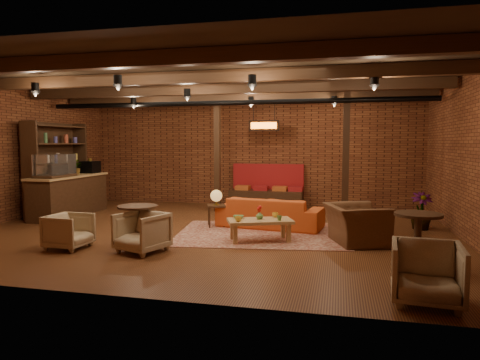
% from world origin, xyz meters
% --- Properties ---
extents(floor, '(10.00, 10.00, 0.00)m').
position_xyz_m(floor, '(0.00, 0.00, 0.00)').
color(floor, '#36180D').
rests_on(floor, ground).
extents(ceiling, '(10.00, 8.00, 0.02)m').
position_xyz_m(ceiling, '(0.00, 0.00, 3.20)').
color(ceiling, black).
rests_on(ceiling, wall_back).
extents(wall_back, '(10.00, 0.02, 3.20)m').
position_xyz_m(wall_back, '(0.00, 4.00, 1.60)').
color(wall_back, brown).
rests_on(wall_back, ground).
extents(wall_front, '(10.00, 0.02, 3.20)m').
position_xyz_m(wall_front, '(0.00, -4.00, 1.60)').
color(wall_front, brown).
rests_on(wall_front, ground).
extents(wall_left, '(0.02, 8.00, 3.20)m').
position_xyz_m(wall_left, '(-5.00, 0.00, 1.60)').
color(wall_left, brown).
rests_on(wall_left, ground).
extents(wall_right, '(0.02, 8.00, 3.20)m').
position_xyz_m(wall_right, '(5.00, 0.00, 1.60)').
color(wall_right, brown).
rests_on(wall_right, ground).
extents(ceiling_beams, '(9.80, 6.40, 0.22)m').
position_xyz_m(ceiling_beams, '(0.00, 0.00, 3.08)').
color(ceiling_beams, black).
rests_on(ceiling_beams, ceiling).
extents(ceiling_pipe, '(9.60, 0.12, 0.12)m').
position_xyz_m(ceiling_pipe, '(0.00, 1.60, 2.85)').
color(ceiling_pipe, black).
rests_on(ceiling_pipe, ceiling).
extents(post_left, '(0.16, 0.16, 3.20)m').
position_xyz_m(post_left, '(-0.60, 2.60, 1.60)').
color(post_left, black).
rests_on(post_left, ground).
extents(post_right, '(0.16, 0.16, 3.20)m').
position_xyz_m(post_right, '(2.80, 2.00, 1.60)').
color(post_right, black).
rests_on(post_right, ground).
extents(service_counter, '(0.80, 2.50, 1.60)m').
position_xyz_m(service_counter, '(-4.10, 1.00, 0.80)').
color(service_counter, black).
rests_on(service_counter, ground).
extents(plant_counter, '(0.35, 0.39, 0.30)m').
position_xyz_m(plant_counter, '(-4.00, 1.20, 1.22)').
color(plant_counter, '#337F33').
rests_on(plant_counter, service_counter).
extents(shelving_hutch, '(0.52, 2.00, 2.40)m').
position_xyz_m(shelving_hutch, '(-4.50, 1.10, 1.20)').
color(shelving_hutch, black).
rests_on(shelving_hutch, ground).
extents(banquette, '(2.10, 0.70, 1.00)m').
position_xyz_m(banquette, '(0.60, 3.55, 0.50)').
color(banquette, maroon).
rests_on(banquette, ground).
extents(service_sign, '(0.86, 0.06, 0.30)m').
position_xyz_m(service_sign, '(0.60, 3.10, 2.35)').
color(service_sign, orange).
rests_on(service_sign, ceiling).
extents(ceiling_spotlights, '(6.40, 4.40, 0.28)m').
position_xyz_m(ceiling_spotlights, '(0.00, 0.00, 2.86)').
color(ceiling_spotlights, black).
rests_on(ceiling_spotlights, ceiling).
extents(rug, '(3.69, 3.01, 0.01)m').
position_xyz_m(rug, '(1.10, -0.07, 0.01)').
color(rug, maroon).
rests_on(rug, floor).
extents(sofa, '(2.40, 1.23, 0.67)m').
position_xyz_m(sofa, '(1.17, 0.65, 0.33)').
color(sofa, '#C0491A').
rests_on(sofa, floor).
extents(coffee_table, '(1.35, 1.00, 0.67)m').
position_xyz_m(coffee_table, '(1.18, -0.70, 0.37)').
color(coffee_table, '#A3784C').
rests_on(coffee_table, floor).
extents(side_table_lamp, '(0.51, 0.51, 0.83)m').
position_xyz_m(side_table_lamp, '(-0.01, 0.46, 0.63)').
color(side_table_lamp, black).
rests_on(side_table_lamp, floor).
extents(round_table_left, '(0.72, 0.72, 0.75)m').
position_xyz_m(round_table_left, '(-0.89, -1.60, 0.50)').
color(round_table_left, black).
rests_on(round_table_left, floor).
extents(armchair_a, '(0.65, 0.69, 0.68)m').
position_xyz_m(armchair_a, '(-2.01, -2.03, 0.34)').
color(armchair_a, beige).
rests_on(armchair_a, floor).
extents(armchair_b, '(0.93, 0.90, 0.76)m').
position_xyz_m(armchair_b, '(-0.63, -1.96, 0.38)').
color(armchair_b, beige).
rests_on(armchair_b, floor).
extents(armchair_right, '(1.06, 1.29, 0.97)m').
position_xyz_m(armchair_right, '(2.98, -0.49, 0.49)').
color(armchair_right, brown).
rests_on(armchair_right, floor).
extents(side_table_book, '(0.56, 0.56, 0.52)m').
position_xyz_m(side_table_book, '(3.45, 0.36, 0.46)').
color(side_table_book, black).
rests_on(side_table_book, floor).
extents(round_table_right, '(0.70, 0.70, 0.82)m').
position_xyz_m(round_table_right, '(3.83, -1.82, 0.55)').
color(round_table_right, black).
rests_on(round_table_right, floor).
extents(armchair_far, '(0.84, 0.80, 0.80)m').
position_xyz_m(armchair_far, '(3.67, -3.40, 0.40)').
color(armchair_far, beige).
rests_on(armchair_far, floor).
extents(plant_tall, '(1.55, 1.55, 2.42)m').
position_xyz_m(plant_tall, '(4.40, 1.19, 1.21)').
color(plant_tall, '#4C7F4C').
rests_on(plant_tall, floor).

